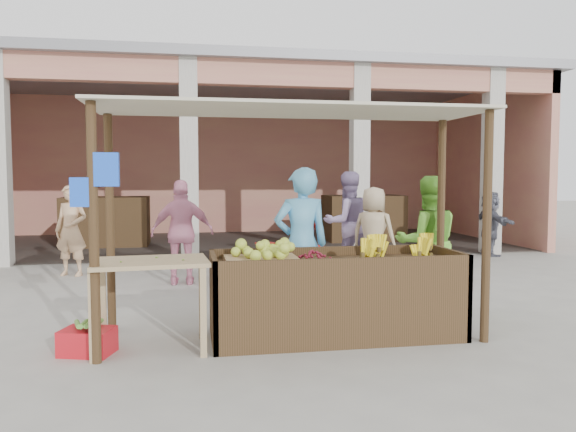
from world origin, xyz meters
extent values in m
plane|color=gray|center=(0.00, 0.00, 0.00)|extent=(60.00, 60.00, 0.00)
cube|color=tan|center=(0.00, 11.40, 2.00)|extent=(14.00, 0.20, 4.00)
cube|color=tan|center=(6.90, 8.50, 2.00)|extent=(0.20, 6.00, 4.00)
cube|color=tan|center=(0.00, 5.65, 3.75)|extent=(14.00, 0.30, 0.50)
cube|color=gray|center=(0.00, 8.50, 4.10)|extent=(14.40, 6.40, 0.20)
cube|color=beige|center=(-1.00, 5.65, 2.00)|extent=(0.35, 0.35, 4.00)
cube|color=beige|center=(2.50, 5.65, 2.00)|extent=(0.35, 0.35, 4.00)
cube|color=beige|center=(5.50, 5.65, 2.00)|extent=(0.35, 0.35, 4.00)
cube|color=#462F1C|center=(-3.00, 8.50, 0.60)|extent=(2.00, 1.20, 1.20)
cube|color=#462F1C|center=(3.50, 8.50, 0.60)|extent=(2.00, 1.20, 1.20)
cube|color=#462F1C|center=(0.50, 0.00, 0.40)|extent=(2.60, 0.95, 0.80)
cylinder|color=#462F1C|center=(-1.85, -0.45, 1.18)|extent=(0.09, 0.09, 2.35)
cylinder|color=#462F1C|center=(1.95, -0.45, 1.18)|extent=(0.09, 0.09, 2.35)
cylinder|color=#462F1C|center=(-1.85, 0.60, 1.18)|extent=(0.09, 0.09, 2.35)
cylinder|color=#462F1C|center=(1.95, 0.60, 1.18)|extent=(0.09, 0.09, 2.35)
cube|color=beige|center=(0.05, 0.08, 2.37)|extent=(4.00, 1.35, 0.03)
cube|color=blue|center=(-1.73, -0.45, 1.75)|extent=(0.22, 0.08, 0.30)
cube|color=blue|center=(-1.95, -0.45, 1.55)|extent=(0.18, 0.07, 0.26)
cube|color=#9F7B52|center=(-0.28, -0.01, 0.83)|extent=(0.74, 0.64, 0.06)
ellipsoid|color=#CDD03D|center=(-0.28, -0.01, 0.93)|extent=(0.63, 0.55, 0.14)
ellipsoid|color=maroon|center=(0.25, -0.04, 0.87)|extent=(0.42, 0.35, 0.13)
cube|color=tan|center=(-1.39, -0.13, 0.86)|extent=(1.15, 0.82, 0.04)
cube|color=tan|center=(-1.88, -0.44, 0.42)|extent=(0.06, 0.06, 0.84)
cube|color=tan|center=(-0.89, -0.44, 0.42)|extent=(0.06, 0.06, 0.84)
cube|color=tan|center=(-1.88, 0.18, 0.42)|extent=(0.06, 0.06, 0.84)
cube|color=tan|center=(-0.89, 0.18, 0.42)|extent=(0.06, 0.06, 0.84)
cube|color=red|center=(-1.98, -0.16, 0.12)|extent=(0.55, 0.46, 0.24)
ellipsoid|color=maroon|center=(2.69, 5.26, 0.33)|extent=(0.48, 0.48, 0.65)
ellipsoid|color=maroon|center=(3.08, 5.32, 0.33)|extent=(0.48, 0.48, 0.65)
ellipsoid|color=maroon|center=(2.89, 5.59, 0.33)|extent=(0.48, 0.48, 0.65)
imported|color=#56AAD9|center=(0.28, 0.74, 0.96)|extent=(0.76, 0.58, 1.91)
imported|color=#62B02E|center=(1.98, 1.02, 0.89)|extent=(0.92, 0.62, 1.79)
imported|color=maroon|center=(0.30, 2.54, 0.52)|extent=(1.15, 2.10, 1.04)
imported|color=pink|center=(-1.12, 3.22, 0.88)|extent=(1.05, 0.58, 1.75)
imported|color=tan|center=(1.96, 3.09, 0.84)|extent=(0.96, 0.92, 1.69)
imported|color=#4C4E5B|center=(5.33, 5.36, 0.73)|extent=(0.58, 1.36, 1.46)
imported|color=tan|center=(-2.99, 4.34, 0.81)|extent=(0.72, 0.63, 1.62)
imported|color=#8D77A3|center=(1.70, 3.74, 0.97)|extent=(1.03, 0.70, 1.94)
camera|label=1|loc=(-1.01, -5.65, 1.69)|focal=35.00mm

